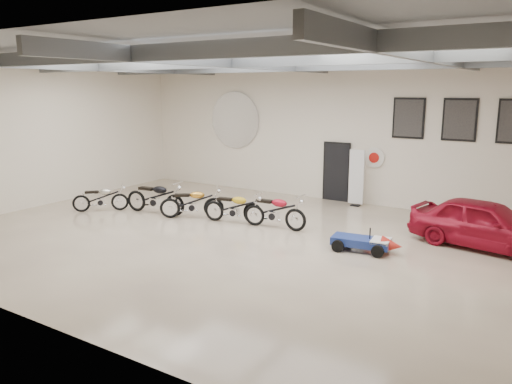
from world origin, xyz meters
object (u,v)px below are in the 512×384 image
Objects in this scene: motorcycle_red at (274,210)px; vintage_car at (485,224)px; motorcycle_silver at (100,198)px; motorcycle_gold at (192,202)px; motorcycle_yellow at (234,207)px; motorcycle_black at (155,197)px; banner_stand at (356,179)px; go_kart at (367,239)px.

vintage_car is at bearing 11.88° from motorcycle_red.
motorcycle_silver is 0.86× the size of motorcycle_red.
motorcycle_yellow is (1.51, 0.18, -0.01)m from motorcycle_gold.
motorcycle_red reaches higher than motorcycle_gold.
motorcycle_black reaches higher than motorcycle_silver.
banner_stand reaches higher than motorcycle_silver.
vintage_car is (5.59, 1.26, 0.10)m from motorcycle_red.
motorcycle_silver reaches higher than go_kart.
motorcycle_yellow reaches higher than motorcycle_silver.
motorcycle_red reaches higher than motorcycle_yellow.
banner_stand is 0.99× the size of motorcycle_yellow.
banner_stand is 8.80m from motorcycle_silver.
motorcycle_yellow is at bearing 112.72° from vintage_car.
motorcycle_red reaches higher than go_kart.
motorcycle_silver is 11.85m from vintage_car.
banner_stand is at bearing 107.51° from go_kart.
motorcycle_black is 0.58× the size of vintage_car.
motorcycle_gold reaches higher than motorcycle_yellow.
motorcycle_black is (1.78, 0.75, 0.10)m from motorcycle_silver.
motorcycle_red is at bearing -27.69° from motorcycle_gold.
vintage_car reaches higher than motorcycle_yellow.
motorcycle_silver is at bearing 177.52° from go_kart.
banner_stand reaches higher than motorcycle_yellow.
motorcycle_gold is 0.53× the size of vintage_car.
motorcycle_gold is 0.96× the size of motorcycle_red.
go_kart is at bearing -14.72° from motorcycle_yellow.
motorcycle_gold is 8.55m from vintage_car.
go_kart is (5.92, -0.28, -0.19)m from motorcycle_gold.
banner_stand is 6.94m from motorcycle_black.
motorcycle_black is 1.05× the size of motorcycle_red.
go_kart is 0.47× the size of vintage_car.
banner_stand is at bearing 33.57° from motorcycle_black.
motorcycle_gold is (-3.83, -4.35, -0.46)m from banner_stand.
go_kart is at bearing -8.10° from motorcycle_black.
motorcycle_black is at bearing 152.80° from motorcycle_gold.
banner_stand is at bearing 70.01° from vintage_car.
motorcycle_yellow is at bearing 167.31° from go_kart.
motorcycle_yellow is 0.52× the size of vintage_car.
motorcycle_black is at bearing -141.00° from banner_stand.
motorcycle_black is at bearing -20.20° from motorcycle_silver.
motorcycle_silver is 1.93m from motorcycle_black.
motorcycle_black is (-5.22, -4.56, -0.41)m from banner_stand.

